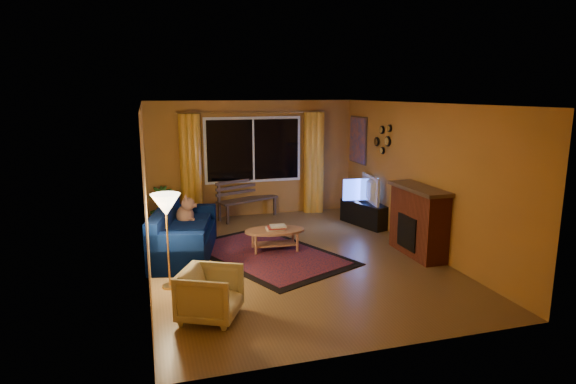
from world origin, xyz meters
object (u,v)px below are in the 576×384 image
object	(u,v)px
armchair	(210,292)
floor_lamp	(168,242)
sofa	(185,232)
coffee_table	(275,240)
tv_console	(365,214)
bench	(248,209)

from	to	relation	value
armchair	floor_lamp	bearing A→B (deg)	47.52
sofa	armchair	bearing A→B (deg)	-74.38
sofa	coffee_table	bearing A→B (deg)	5.77
coffee_table	floor_lamp	bearing A→B (deg)	-148.18
coffee_table	tv_console	bearing A→B (deg)	25.72
tv_console	sofa	bearing A→B (deg)	176.54
coffee_table	tv_console	distance (m)	2.43
bench	armchair	bearing A→B (deg)	-129.89
bench	floor_lamp	xyz separation A→B (m)	(-1.81, -3.41, 0.45)
bench	armchair	world-z (taller)	armchair
sofa	floor_lamp	bearing A→B (deg)	-90.53
sofa	floor_lamp	xyz separation A→B (m)	(-0.32, -1.32, 0.25)
armchair	floor_lamp	world-z (taller)	floor_lamp
coffee_table	tv_console	size ratio (longest dim) A/B	0.90
bench	floor_lamp	distance (m)	3.89
floor_lamp	tv_console	xyz separation A→B (m)	(4.00, 2.18, -0.42)
tv_console	coffee_table	bearing A→B (deg)	-170.91
sofa	tv_console	bearing A→B (deg)	26.27
bench	coffee_table	xyz separation A→B (m)	(0.00, -2.29, -0.02)
bench	sofa	xyz separation A→B (m)	(-1.49, -2.09, 0.20)
armchair	sofa	bearing A→B (deg)	28.98
armchair	coffee_table	distance (m)	2.63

